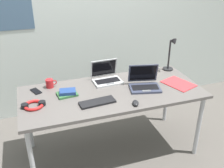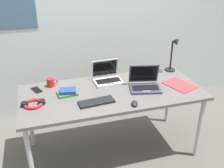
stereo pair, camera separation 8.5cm
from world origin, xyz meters
name	(u,v)px [view 2 (the right image)]	position (x,y,z in m)	size (l,w,h in m)	color
ground_plane	(112,149)	(0.00, 0.00, 0.00)	(12.00, 12.00, 0.00)	#56514C
wall_back	(87,13)	(0.00, 1.10, 1.30)	(6.00, 0.13, 2.60)	#B2BCB7
desk	(112,96)	(0.00, 0.00, 0.68)	(1.80, 0.80, 0.74)	#595451
desk_lamp	(173,55)	(0.80, 0.28, 0.94)	(0.12, 0.18, 0.40)	black
laptop_mid_desk	(107,77)	(0.02, 0.24, 0.78)	(0.30, 0.26, 0.22)	#B7BABC
laptop_center	(145,84)	(0.34, -0.03, 0.79)	(0.35, 0.32, 0.22)	#33384C
external_keyboard	(96,102)	(-0.20, -0.18, 0.75)	(0.33, 0.12, 0.02)	black
computer_mouse	(135,103)	(0.12, -0.31, 0.76)	(0.06, 0.10, 0.03)	black
cell_phone	(37,90)	(-0.72, 0.23, 0.74)	(0.06, 0.14, 0.01)	black
headphones	(33,104)	(-0.76, -0.06, 0.76)	(0.21, 0.18, 0.04)	red
pill_bottle	(153,71)	(0.57, 0.27, 0.78)	(0.04, 0.04, 0.08)	gold
book_stack	(67,92)	(-0.43, 0.06, 0.76)	(0.20, 0.16, 0.05)	#336638
paper_folder_mid_desk	(180,85)	(0.71, -0.07, 0.74)	(0.23, 0.31, 0.01)	red
coffee_mug	(51,82)	(-0.57, 0.28, 0.78)	(0.11, 0.08, 0.09)	#B21E23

